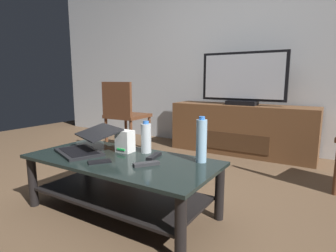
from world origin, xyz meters
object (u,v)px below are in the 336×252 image
at_px(television, 243,80).
at_px(soundbar_remote, 146,164).
at_px(cell_phone, 100,162).
at_px(tv_remote, 154,156).
at_px(water_bottle_near, 201,141).
at_px(router_box, 125,141).
at_px(coffee_table, 121,175).
at_px(laptop, 87,144).
at_px(media_cabinet, 241,129).
at_px(side_chair, 124,113).
at_px(water_bottle_far, 146,138).

relative_size(television, soundbar_remote, 6.23).
bearing_deg(cell_phone, soundbar_remote, 55.63).
relative_size(cell_phone, soundbar_remote, 0.88).
bearing_deg(tv_remote, water_bottle_near, 4.83).
bearing_deg(router_box, coffee_table, -60.99).
distance_m(coffee_table, soundbar_remote, 0.27).
height_order(tv_remote, soundbar_remote, same).
height_order(television, laptop, television).
distance_m(media_cabinet, television, 0.59).
xyz_separation_m(tv_remote, soundbar_remote, (0.06, -0.16, 0.00)).
bearing_deg(tv_remote, side_chair, 128.06).
bearing_deg(water_bottle_near, cell_phone, -147.16).
bearing_deg(router_box, cell_phone, -83.85).
distance_m(coffee_table, cell_phone, 0.19).
height_order(laptop, router_box, laptop).
xyz_separation_m(side_chair, router_box, (0.92, -1.06, -0.04)).
bearing_deg(laptop, soundbar_remote, -3.30).
relative_size(coffee_table, water_bottle_near, 4.47).
relative_size(coffee_table, cell_phone, 9.28).
distance_m(side_chair, water_bottle_near, 1.79).
bearing_deg(router_box, water_bottle_far, 25.05).
bearing_deg(coffee_table, soundbar_remote, -8.83).
bearing_deg(tv_remote, router_box, 166.86).
distance_m(router_box, tv_remote, 0.27).
bearing_deg(soundbar_remote, water_bottle_far, 161.51).
relative_size(router_box, cell_phone, 1.12).
bearing_deg(water_bottle_far, television, 84.35).
xyz_separation_m(television, laptop, (-0.54, -1.92, -0.45)).
xyz_separation_m(laptop, tv_remote, (0.49, 0.13, -0.05)).
relative_size(router_box, soundbar_remote, 0.98).
xyz_separation_m(media_cabinet, cell_phone, (-0.28, -2.07, 0.09)).
relative_size(water_bottle_far, soundbar_remote, 1.42).
xyz_separation_m(media_cabinet, water_bottle_far, (-0.17, -1.72, 0.19)).
relative_size(television, water_bottle_near, 3.43).
height_order(side_chair, router_box, side_chair).
height_order(water_bottle_near, tv_remote, water_bottle_near).
height_order(coffee_table, water_bottle_far, water_bottle_far).
relative_size(coffee_table, laptop, 2.61).
height_order(router_box, soundbar_remote, router_box).
xyz_separation_m(television, water_bottle_near, (0.26, -1.70, -0.37)).
distance_m(television, router_box, 1.85).
distance_m(water_bottle_far, tv_remote, 0.18).
distance_m(television, tv_remote, 1.85).
height_order(coffee_table, cell_phone, cell_phone).
relative_size(laptop, soundbar_remote, 3.11).
xyz_separation_m(laptop, router_box, (0.23, 0.15, 0.02)).
xyz_separation_m(coffee_table, water_bottle_near, (0.49, 0.21, 0.26)).
bearing_deg(television, side_chair, -150.03).
bearing_deg(media_cabinet, cell_phone, -97.62).
bearing_deg(coffee_table, cell_phone, -109.04).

